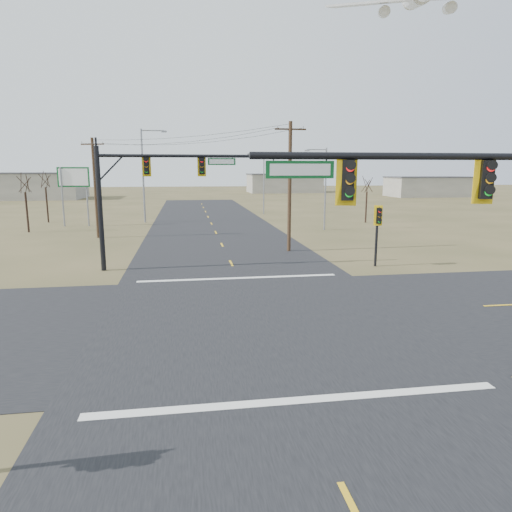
% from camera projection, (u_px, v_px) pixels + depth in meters
% --- Properties ---
extents(ground, '(320.00, 320.00, 0.00)m').
position_uv_depth(ground, '(258.00, 318.00, 20.25)').
color(ground, brown).
rests_on(ground, ground).
extents(road_ew, '(160.00, 14.00, 0.02)m').
position_uv_depth(road_ew, '(258.00, 318.00, 20.25)').
color(road_ew, black).
rests_on(road_ew, ground).
extents(road_ns, '(14.00, 160.00, 0.02)m').
position_uv_depth(road_ns, '(258.00, 318.00, 20.25)').
color(road_ns, black).
rests_on(road_ns, ground).
extents(stop_bar_near, '(12.00, 0.40, 0.01)m').
position_uv_depth(stop_bar_near, '(299.00, 400.00, 12.96)').
color(stop_bar_near, silver).
rests_on(stop_bar_near, road_ns).
extents(stop_bar_far, '(12.00, 0.40, 0.01)m').
position_uv_depth(stop_bar_far, '(239.00, 278.00, 27.52)').
color(stop_bar_far, silver).
rests_on(stop_bar_far, road_ns).
extents(mast_arm_near, '(10.76, 0.56, 7.43)m').
position_uv_depth(mast_arm_near, '(496.00, 209.00, 12.79)').
color(mast_arm_near, black).
rests_on(mast_arm_near, ground).
extents(mast_arm_far, '(9.79, 0.46, 7.93)m').
position_uv_depth(mast_arm_far, '(144.00, 182.00, 29.12)').
color(mast_arm_far, black).
rests_on(mast_arm_far, ground).
extents(pedestal_signal_ne, '(0.66, 0.57, 4.17)m').
position_uv_depth(pedestal_signal_ne, '(378.00, 222.00, 30.33)').
color(pedestal_signal_ne, black).
rests_on(pedestal_signal_ne, ground).
extents(utility_pole_near, '(2.48, 0.29, 10.12)m').
position_uv_depth(utility_pole_near, '(290.00, 186.00, 35.78)').
color(utility_pole_near, '#432E1C').
rests_on(utility_pole_near, ground).
extents(utility_pole_far, '(2.21, 0.84, 9.38)m').
position_uv_depth(utility_pole_far, '(95.00, 187.00, 43.06)').
color(utility_pole_far, '#432E1C').
rests_on(utility_pole_far, ground).
extents(highway_sign, '(3.59, 0.42, 6.74)m').
position_uv_depth(highway_sign, '(74.00, 185.00, 52.00)').
color(highway_sign, gray).
rests_on(highway_sign, ground).
extents(streetlight_a, '(2.45, 0.40, 8.73)m').
position_uv_depth(streetlight_a, '(324.00, 184.00, 48.69)').
color(streetlight_a, gray).
rests_on(streetlight_a, ground).
extents(streetlight_b, '(2.50, 0.28, 8.96)m').
position_uv_depth(streetlight_b, '(262.00, 179.00, 66.53)').
color(streetlight_b, gray).
rests_on(streetlight_b, ground).
extents(streetlight_c, '(3.15, 0.39, 11.28)m').
position_uv_depth(streetlight_c, '(145.00, 171.00, 55.47)').
color(streetlight_c, gray).
rests_on(streetlight_c, ground).
extents(bare_tree_a, '(3.14, 3.14, 6.52)m').
position_uv_depth(bare_tree_a, '(24.00, 182.00, 46.82)').
color(bare_tree_a, black).
rests_on(bare_tree_a, ground).
extents(bare_tree_b, '(2.69, 2.69, 6.63)m').
position_uv_depth(bare_tree_b, '(45.00, 179.00, 55.74)').
color(bare_tree_b, black).
rests_on(bare_tree_b, ground).
extents(bare_tree_c, '(3.07, 3.07, 6.02)m').
position_uv_depth(bare_tree_c, '(367.00, 184.00, 55.55)').
color(bare_tree_c, black).
rests_on(bare_tree_c, ground).
extents(warehouse_left, '(28.00, 14.00, 5.50)m').
position_uv_depth(warehouse_left, '(17.00, 186.00, 101.10)').
color(warehouse_left, '#A59F92').
rests_on(warehouse_left, ground).
extents(warehouse_mid, '(20.00, 12.00, 5.00)m').
position_uv_depth(warehouse_mid, '(284.00, 183.00, 130.32)').
color(warehouse_mid, '#A59F92').
rests_on(warehouse_mid, ground).
extents(warehouse_right, '(18.00, 10.00, 4.50)m').
position_uv_depth(warehouse_right, '(427.00, 187.00, 110.60)').
color(warehouse_right, '#A59F92').
rests_on(warehouse_right, ground).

